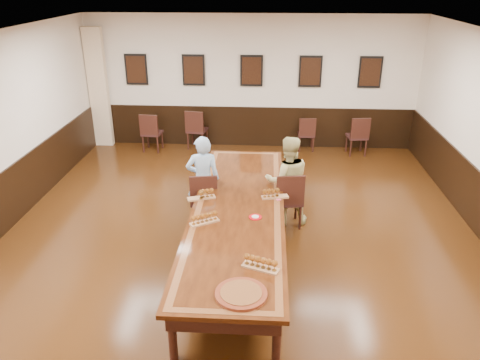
# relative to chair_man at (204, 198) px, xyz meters

# --- Properties ---
(floor) EXTENTS (8.00, 10.00, 0.02)m
(floor) POSITION_rel_chair_man_xyz_m (0.65, -0.85, -0.50)
(floor) COLOR black
(floor) RESTS_ON ground
(ceiling) EXTENTS (8.00, 10.00, 0.02)m
(ceiling) POSITION_rel_chair_man_xyz_m (0.65, -0.85, 2.72)
(ceiling) COLOR white
(ceiling) RESTS_ON floor
(wall_back) EXTENTS (8.00, 0.02, 3.20)m
(wall_back) POSITION_rel_chair_man_xyz_m (0.65, 4.16, 1.11)
(wall_back) COLOR beige
(wall_back) RESTS_ON floor
(chair_man) EXTENTS (0.53, 0.57, 0.98)m
(chair_man) POSITION_rel_chair_man_xyz_m (0.00, 0.00, 0.00)
(chair_man) COLOR #321816
(chair_man) RESTS_ON floor
(chair_woman) EXTENTS (0.54, 0.58, 1.01)m
(chair_woman) POSITION_rel_chair_man_xyz_m (1.44, 0.05, 0.01)
(chair_woman) COLOR #321816
(chair_woman) RESTS_ON floor
(spare_chair_a) EXTENTS (0.49, 0.53, 0.96)m
(spare_chair_a) POSITION_rel_chair_man_xyz_m (-1.76, 3.61, -0.01)
(spare_chair_a) COLOR #321816
(spare_chair_a) RESTS_ON floor
(spare_chair_b) EXTENTS (0.53, 0.57, 0.99)m
(spare_chair_b) POSITION_rel_chair_man_xyz_m (-0.69, 3.88, 0.00)
(spare_chair_b) COLOR #321816
(spare_chair_b) RESTS_ON floor
(spare_chair_c) EXTENTS (0.41, 0.45, 0.86)m
(spare_chair_c) POSITION_rel_chair_man_xyz_m (2.02, 3.89, -0.06)
(spare_chair_c) COLOR #321816
(spare_chair_c) RESTS_ON floor
(spare_chair_d) EXTENTS (0.51, 0.54, 0.95)m
(spare_chair_d) POSITION_rel_chair_man_xyz_m (3.21, 3.66, -0.02)
(spare_chair_d) COLOR #321816
(spare_chair_d) RESTS_ON floor
(person_man) EXTENTS (0.62, 0.46, 1.57)m
(person_man) POSITION_rel_chair_man_xyz_m (-0.02, 0.10, 0.29)
(person_man) COLOR #528FCD
(person_man) RESTS_ON floor
(person_woman) EXTENTS (0.86, 0.72, 1.58)m
(person_woman) POSITION_rel_chair_man_xyz_m (1.43, 0.15, 0.30)
(person_woman) COLOR #CBC07F
(person_woman) RESTS_ON floor
(pink_phone) EXTENTS (0.13, 0.16, 0.01)m
(pink_phone) POSITION_rel_chair_man_xyz_m (1.25, -0.49, 0.26)
(pink_phone) COLOR #E44C78
(pink_phone) RESTS_ON conference_table
(curtain) EXTENTS (0.45, 0.18, 2.90)m
(curtain) POSITION_rel_chair_man_xyz_m (-3.10, 3.97, 0.96)
(curtain) COLOR beige
(curtain) RESTS_ON floor
(wainscoting) EXTENTS (8.00, 10.00, 1.00)m
(wainscoting) POSITION_rel_chair_man_xyz_m (0.65, -0.85, 0.01)
(wainscoting) COLOR black
(wainscoting) RESTS_ON floor
(conference_table) EXTENTS (1.40, 5.00, 0.76)m
(conference_table) POSITION_rel_chair_man_xyz_m (0.65, -0.85, 0.12)
(conference_table) COLOR black
(conference_table) RESTS_ON floor
(posters) EXTENTS (6.14, 0.04, 0.74)m
(posters) POSITION_rel_chair_man_xyz_m (0.65, 4.09, 1.41)
(posters) COLOR black
(posters) RESTS_ON wall_back
(flight_a) EXTENTS (0.46, 0.27, 0.16)m
(flight_a) POSITION_rel_chair_man_xyz_m (0.08, -0.57, 0.33)
(flight_a) COLOR #9E6B42
(flight_a) RESTS_ON conference_table
(flight_b) EXTENTS (0.44, 0.22, 0.16)m
(flight_b) POSITION_rel_chair_man_xyz_m (1.19, -0.45, 0.33)
(flight_b) COLOR #9E6B42
(flight_b) RESTS_ON conference_table
(flight_c) EXTENTS (0.43, 0.33, 0.16)m
(flight_c) POSITION_rel_chair_man_xyz_m (0.20, -1.35, 0.33)
(flight_c) COLOR #9E6B42
(flight_c) RESTS_ON conference_table
(flight_d) EXTENTS (0.48, 0.29, 0.17)m
(flight_d) POSITION_rel_chair_man_xyz_m (1.02, -2.44, 0.34)
(flight_d) COLOR #9E6B42
(flight_d) RESTS_ON conference_table
(red_plate_grp) EXTENTS (0.19, 0.19, 0.02)m
(red_plate_grp) POSITION_rel_chair_man_xyz_m (0.92, -1.14, 0.27)
(red_plate_grp) COLOR red
(red_plate_grp) RESTS_ON conference_table
(carved_platter) EXTENTS (0.65, 0.65, 0.05)m
(carved_platter) POSITION_rel_chair_man_xyz_m (0.82, -2.96, 0.28)
(carved_platter) COLOR #5C2012
(carved_platter) RESTS_ON conference_table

